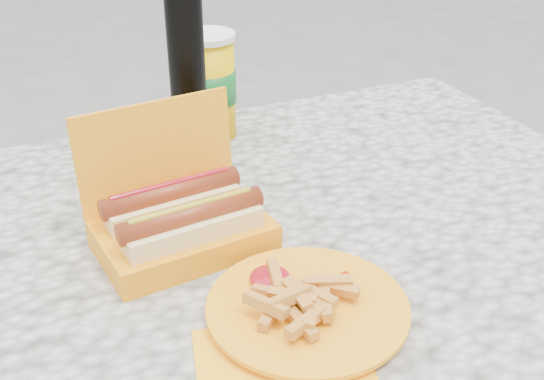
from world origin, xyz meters
name	(u,v)px	position (x,y,z in m)	size (l,w,h in m)	color
picnic_table	(235,303)	(0.00, 0.00, 0.64)	(1.20, 0.80, 0.75)	beige
hotdog_box	(181,220)	(-0.07, 0.01, 0.79)	(0.22, 0.17, 0.17)	#FF9D12
fries_plate	(304,312)	(0.01, -0.19, 0.76)	(0.28, 0.30, 0.04)	#FFB014
soda_cup	(208,85)	(0.08, 0.32, 0.84)	(0.09, 0.09, 0.18)	#FFC000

